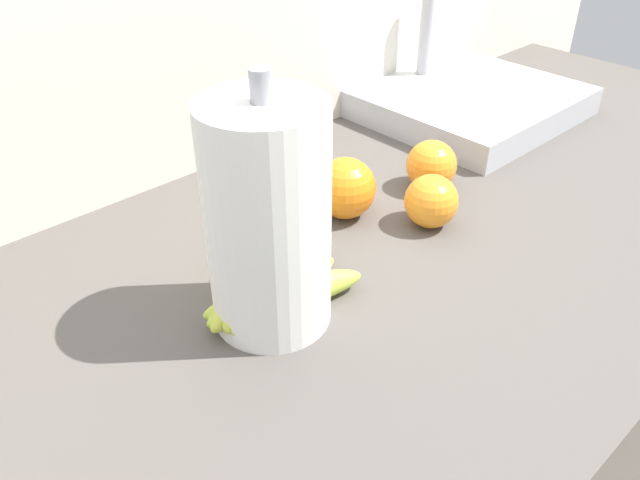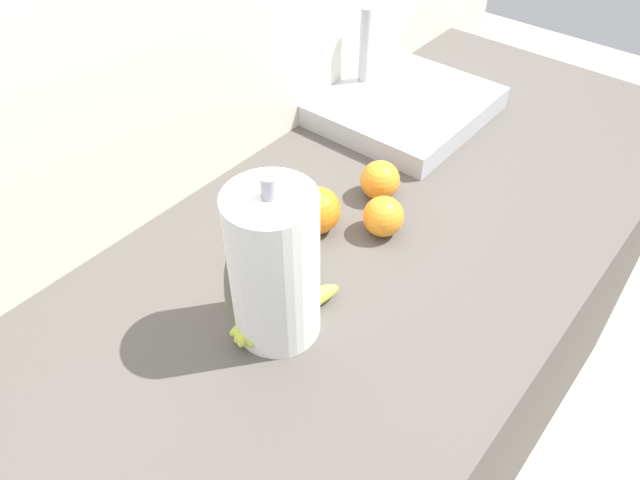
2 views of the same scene
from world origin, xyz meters
The scene contains 9 objects.
ground_plane centered at (0.00, 0.00, 0.00)m, with size 6.00×6.00×0.00m, color beige.
counter centered at (0.00, 0.00, 0.44)m, with size 1.65×0.67×0.87m, color #514C47.
wall_back centered at (0.00, 0.36, 0.65)m, with size 2.05×0.06×1.30m, color silver.
banana_bunch centered at (-0.23, 0.04, 0.89)m, with size 0.22×0.21×0.04m.
orange_back_right centered at (0.02, 0.00, 0.91)m, with size 0.07×0.07×0.07m, color orange.
orange_center centered at (0.10, 0.06, 0.91)m, with size 0.07×0.07×0.07m, color orange.
orange_right centered at (-0.05, 0.09, 0.91)m, with size 0.08×0.08×0.08m, color orange.
paper_towel_roll centered at (-0.25, 0.00, 0.99)m, with size 0.12×0.12×0.27m.
sink_basin centered at (0.36, 0.19, 0.90)m, with size 0.35×0.32×0.21m.
Camera 2 is at (-0.66, -0.41, 1.58)m, focal length 34.30 mm.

